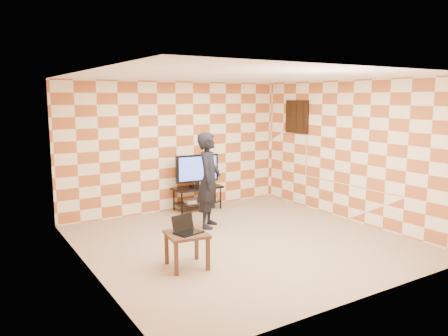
{
  "coord_description": "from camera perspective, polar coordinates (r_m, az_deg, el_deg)",
  "views": [
    {
      "loc": [
        -3.96,
        -5.78,
        2.36
      ],
      "look_at": [
        0.0,
        0.6,
        1.15
      ],
      "focal_mm": 35.0,
      "sensor_mm": 36.0,
      "label": 1
    }
  ],
  "objects": [
    {
      "name": "ceiling",
      "position": [
        7.01,
        2.64,
        11.93
      ],
      "size": [
        5.0,
        5.0,
        0.02
      ],
      "primitive_type": "cube",
      "color": "white",
      "rests_on": "wall_back"
    },
    {
      "name": "wall_back",
      "position": [
        9.23,
        -6.24,
        2.82
      ],
      "size": [
        5.0,
        0.02,
        2.7
      ],
      "primitive_type": "cube",
      "color": "#F7E9C1",
      "rests_on": "ground"
    },
    {
      "name": "side_table",
      "position": [
        6.19,
        -4.9,
        -9.21
      ],
      "size": [
        0.62,
        0.62,
        0.5
      ],
      "color": "#3D231A",
      "rests_on": "floor"
    },
    {
      "name": "dvd_player",
      "position": [
        9.28,
        -3.92,
        -4.3
      ],
      "size": [
        0.41,
        0.31,
        0.06
      ],
      "primitive_type": "cube",
      "rotation": [
        0.0,
        0.0,
        -0.11
      ],
      "color": "#BBBBBE",
      "rests_on": "tv_stand"
    },
    {
      "name": "game_console",
      "position": [
        9.43,
        -1.73,
        -4.11
      ],
      "size": [
        0.24,
        0.19,
        0.05
      ],
      "primitive_type": "cube",
      "rotation": [
        0.0,
        0.0,
        -0.12
      ],
      "color": "silver",
      "rests_on": "tv_stand"
    },
    {
      "name": "wall_right",
      "position": [
        8.73,
        16.25,
        2.14
      ],
      "size": [
        0.02,
        5.0,
        2.7
      ],
      "primitive_type": "cube",
      "color": "#F7E9C1",
      "rests_on": "ground"
    },
    {
      "name": "wall_art",
      "position": [
        9.76,
        9.49,
        6.62
      ],
      "size": [
        0.04,
        0.72,
        0.72
      ],
      "color": "black",
      "rests_on": "wall_right"
    },
    {
      "name": "tv",
      "position": [
        9.18,
        -3.52,
        -0.14
      ],
      "size": [
        0.94,
        0.2,
        0.68
      ],
      "color": "black",
      "rests_on": "tv_stand"
    },
    {
      "name": "floor",
      "position": [
        7.39,
        2.49,
        -9.47
      ],
      "size": [
        5.0,
        5.0,
        0.0
      ],
      "primitive_type": "plane",
      "color": "#9F8862",
      "rests_on": "ground"
    },
    {
      "name": "laptop",
      "position": [
        6.17,
        -4.92,
        -7.92
      ],
      "size": [
        0.42,
        0.36,
        0.24
      ],
      "color": "black",
      "rests_on": "side_table"
    },
    {
      "name": "wall_left",
      "position": [
        6.05,
        -17.4,
        -0.88
      ],
      "size": [
        0.02,
        5.0,
        2.7
      ],
      "primitive_type": "cube",
      "color": "#F7E9C1",
      "rests_on": "ground"
    },
    {
      "name": "tv_stand",
      "position": [
        9.28,
        -3.5,
        -3.27
      ],
      "size": [
        1.05,
        0.47,
        0.5
      ],
      "color": "black",
      "rests_on": "floor"
    },
    {
      "name": "person",
      "position": [
        7.96,
        -1.99,
        -1.62
      ],
      "size": [
        0.73,
        0.75,
        1.75
      ],
      "primitive_type": "imported",
      "rotation": [
        0.0,
        0.0,
        0.85
      ],
      "color": "black",
      "rests_on": "floor"
    },
    {
      "name": "wall_front",
      "position": [
        5.24,
        18.2,
        -2.41
      ],
      "size": [
        5.0,
        0.02,
        2.7
      ],
      "primitive_type": "cube",
      "color": "#F7E9C1",
      "rests_on": "ground"
    }
  ]
}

